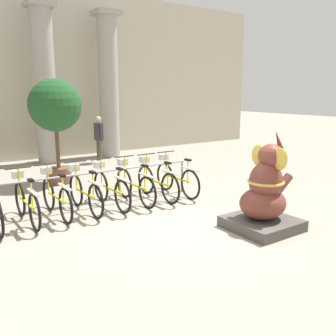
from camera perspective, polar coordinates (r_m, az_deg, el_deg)
The scene contains 15 objects.
ground_plane at distance 6.77m, azimuth 2.13°, elevation -9.01°, with size 60.00×60.00×0.00m, color gray.
building_facade at distance 14.20m, azimuth -19.58°, elevation 13.44°, with size 20.00×0.20×6.00m.
column_middle at distance 13.23m, azimuth -18.30°, elevation 12.07°, with size 0.88×0.88×5.16m.
column_right at distance 14.07m, azimuth -9.06°, elevation 12.43°, with size 0.88×0.88×5.16m.
bike_rack at distance 7.73m, azimuth -12.99°, elevation -1.78°, with size 5.14×0.05×0.77m.
bicycle_2 at distance 7.35m, azimuth -20.81°, elevation -4.80°, with size 0.48×1.70×0.97m.
bicycle_3 at distance 7.54m, azimuth -16.71°, elevation -4.12°, with size 0.48×1.70×0.97m.
bicycle_4 at distance 7.69m, azimuth -12.60°, elevation -3.61°, with size 0.48×1.70×0.97m.
bicycle_5 at distance 7.90m, azimuth -8.77°, elevation -3.05°, with size 0.48×1.70×0.97m.
bicycle_6 at distance 8.15m, azimuth -5.15°, elevation -2.51°, with size 0.48×1.70×0.97m.
bicycle_7 at distance 8.42m, azimuth -1.75°, elevation -2.00°, with size 0.48×1.70×0.97m.
bicycle_8 at distance 8.76m, azimuth 1.25°, elevation -1.46°, with size 0.48×1.70×0.97m.
elephant_statue at distance 6.75m, azimuth 14.52°, elevation -4.18°, with size 1.11×1.11×1.76m.
person_pedestrian at distance 12.82m, azimuth -10.51°, elevation 4.91°, with size 0.21×0.47×1.57m.
potted_tree at distance 10.07m, azimuth -16.79°, elevation 8.46°, with size 1.35×1.35×2.71m.
Camera 1 is at (-3.80, -5.07, 2.38)m, focal length 40.00 mm.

